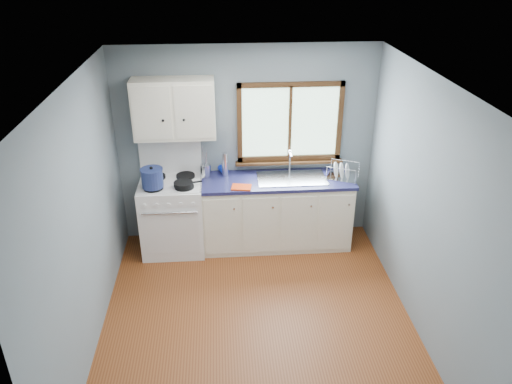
{
  "coord_description": "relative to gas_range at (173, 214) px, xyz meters",
  "views": [
    {
      "loc": [
        -0.32,
        -4.02,
        3.55
      ],
      "look_at": [
        0.05,
        0.9,
        1.05
      ],
      "focal_mm": 35.0,
      "sensor_mm": 36.0,
      "label": 1
    }
  ],
  "objects": [
    {
      "name": "base_cabinets",
      "position": [
        1.31,
        0.02,
        -0.08
      ],
      "size": [
        1.85,
        0.6,
        0.88
      ],
      "color": "#EFE8CD",
      "rests_on": "floor"
    },
    {
      "name": "gas_range",
      "position": [
        0.0,
        0.0,
        0.0
      ],
      "size": [
        0.76,
        0.69,
        1.36
      ],
      "color": "white",
      "rests_on": "floor"
    },
    {
      "name": "skillet",
      "position": [
        0.17,
        -0.16,
        0.49
      ],
      "size": [
        0.36,
        0.28,
        0.05
      ],
      "rotation": [
        0.0,
        0.0,
        0.27
      ],
      "color": "black",
      "rests_on": "gas_range"
    },
    {
      "name": "stockpot",
      "position": [
        -0.18,
        -0.16,
        0.58
      ],
      "size": [
        0.33,
        0.33,
        0.26
      ],
      "rotation": [
        0.0,
        0.0,
        0.33
      ],
      "color": "navy",
      "rests_on": "gas_range"
    },
    {
      "name": "upper_cabinets",
      "position": [
        0.1,
        0.15,
        1.31
      ],
      "size": [
        0.95,
        0.35,
        0.7
      ],
      "color": "#EFE8CD",
      "rests_on": "wall_back"
    },
    {
      "name": "floor",
      "position": [
        0.95,
        -1.47,
        -0.5
      ],
      "size": [
        3.2,
        3.6,
        0.02
      ],
      "primitive_type": "cube",
      "color": "brown",
      "rests_on": "ground"
    },
    {
      "name": "dish_rack",
      "position": [
        2.11,
        -0.0,
        0.48
      ],
      "size": [
        0.45,
        0.41,
        0.19
      ],
      "rotation": [
        0.0,
        0.0,
        -0.42
      ],
      "color": "silver",
      "rests_on": "countertop"
    },
    {
      "name": "soap_bottle",
      "position": [
        0.68,
        0.17,
        0.54
      ],
      "size": [
        0.12,
        0.12,
        0.23
      ],
      "primitive_type": "imported",
      "rotation": [
        0.0,
        0.0,
        0.41
      ],
      "color": "#0D27C3",
      "rests_on": "countertop"
    },
    {
      "name": "wall_front",
      "position": [
        0.95,
        -3.28,
        0.76
      ],
      "size": [
        3.2,
        0.02,
        2.5
      ],
      "primitive_type": "cube",
      "color": "slate",
      "rests_on": "ground"
    },
    {
      "name": "ceiling",
      "position": [
        0.95,
        -1.47,
        2.02
      ],
      "size": [
        3.2,
        3.6,
        0.02
      ],
      "primitive_type": "cube",
      "color": "white",
      "rests_on": "wall_back"
    },
    {
      "name": "dish_towel",
      "position": [
        0.86,
        -0.19,
        0.43
      ],
      "size": [
        0.26,
        0.2,
        0.02
      ],
      "primitive_type": "cube",
      "rotation": [
        0.0,
        0.0,
        -0.16
      ],
      "color": "red",
      "rests_on": "countertop"
    },
    {
      "name": "wall_left",
      "position": [
        -0.66,
        -1.47,
        0.76
      ],
      "size": [
        0.02,
        3.6,
        2.5
      ],
      "primitive_type": "cube",
      "color": "slate",
      "rests_on": "ground"
    },
    {
      "name": "sink",
      "position": [
        1.49,
        0.02,
        0.37
      ],
      "size": [
        0.84,
        0.46,
        0.44
      ],
      "color": "silver",
      "rests_on": "countertop"
    },
    {
      "name": "countertop",
      "position": [
        1.31,
        0.02,
        0.41
      ],
      "size": [
        1.89,
        0.64,
        0.04
      ],
      "primitive_type": "cube",
      "color": "#17183F",
      "rests_on": "base_cabinets"
    },
    {
      "name": "wall_right",
      "position": [
        2.56,
        -1.47,
        0.76
      ],
      "size": [
        0.02,
        3.6,
        2.5
      ],
      "primitive_type": "cube",
      "color": "slate",
      "rests_on": "ground"
    },
    {
      "name": "thermos",
      "position": [
        0.67,
        0.16,
        0.58
      ],
      "size": [
        0.08,
        0.08,
        0.31
      ],
      "primitive_type": "cylinder",
      "rotation": [
        0.0,
        0.0,
        0.15
      ],
      "color": "silver",
      "rests_on": "countertop"
    },
    {
      "name": "wall_back",
      "position": [
        0.95,
        0.34,
        0.76
      ],
      "size": [
        3.2,
        0.02,
        2.5
      ],
      "primitive_type": "cube",
      "color": "slate",
      "rests_on": "ground"
    },
    {
      "name": "utensil_crock",
      "position": [
        0.43,
        0.15,
        0.51
      ],
      "size": [
        0.15,
        0.15,
        0.41
      ],
      "rotation": [
        0.0,
        0.0,
        0.14
      ],
      "color": "silver",
      "rests_on": "countertop"
    },
    {
      "name": "window",
      "position": [
        1.48,
        0.3,
        0.98
      ],
      "size": [
        1.36,
        0.1,
        1.03
      ],
      "color": "#9EC6A8",
      "rests_on": "wall_back"
    }
  ]
}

